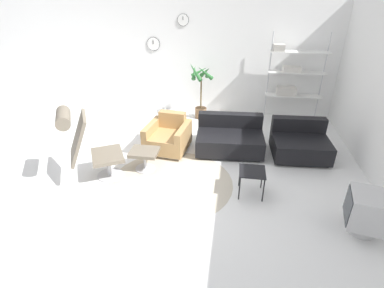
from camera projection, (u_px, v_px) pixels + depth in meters
name	position (u px, v px, depth m)	size (l,w,h in m)	color
ground_plane	(169.00, 177.00, 5.19)	(12.00, 12.00, 0.00)	white
wall_back	(195.00, 56.00, 7.34)	(12.00, 0.09, 2.80)	white
round_rug	(171.00, 182.00, 5.03)	(2.08, 2.08, 0.01)	#BCB29E
lounge_chair	(83.00, 139.00, 4.76)	(1.08, 0.95, 1.28)	#BCBCC1
ottoman	(144.00, 155.00, 5.28)	(0.49, 0.41, 0.38)	#BCBCC1
armchair_red	(168.00, 137.00, 5.95)	(0.87, 0.91, 0.70)	silver
couch_low	(230.00, 139.00, 5.93)	(1.33, 0.95, 0.67)	black
couch_second	(300.00, 144.00, 5.73)	(1.07, 0.93, 0.67)	black
side_table	(252.00, 173.00, 4.60)	(0.40, 0.40, 0.42)	black
crt_television	(366.00, 212.00, 3.88)	(0.54, 0.58, 0.60)	#B7B7B7
potted_plant	(201.00, 92.00, 7.21)	(0.63, 0.62, 1.38)	brown
shelf_unit	(291.00, 75.00, 6.89)	(1.28, 0.28, 2.05)	#BCBCC1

